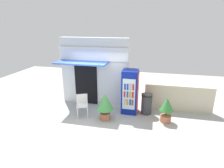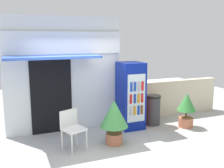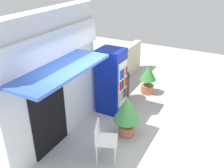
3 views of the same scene
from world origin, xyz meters
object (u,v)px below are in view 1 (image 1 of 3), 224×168
(drink_cooler, at_px, (130,92))
(plastic_chair, at_px, (82,103))
(potted_plant_curbside, at_px, (167,108))
(trash_bin, at_px, (147,104))
(potted_plant_near_shop, at_px, (105,104))

(drink_cooler, relative_size, plastic_chair, 2.06)
(drink_cooler, bearing_deg, plastic_chair, -157.58)
(potted_plant_curbside, xyz_separation_m, trash_bin, (-0.76, 0.54, -0.14))
(plastic_chair, distance_m, potted_plant_near_shop, 1.00)
(drink_cooler, xyz_separation_m, potted_plant_near_shop, (-0.85, -0.86, -0.25))
(drink_cooler, distance_m, potted_plant_curbside, 1.60)
(trash_bin, bearing_deg, drink_cooler, -179.52)
(plastic_chair, bearing_deg, trash_bin, 16.74)
(trash_bin, bearing_deg, plastic_chair, -163.26)
(drink_cooler, xyz_separation_m, potted_plant_curbside, (1.47, -0.54, -0.34))
(drink_cooler, bearing_deg, potted_plant_near_shop, -134.69)
(potted_plant_near_shop, bearing_deg, drink_cooler, 45.31)
(drink_cooler, distance_m, plastic_chair, 2.02)
(plastic_chair, bearing_deg, potted_plant_near_shop, -5.96)
(potted_plant_near_shop, height_order, trash_bin, potted_plant_near_shop)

